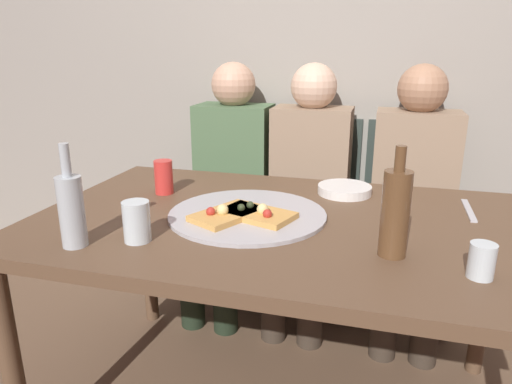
# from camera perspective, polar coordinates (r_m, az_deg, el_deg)

# --- Properties ---
(back_wall) EXTENTS (6.00, 0.10, 2.60)m
(back_wall) POSITION_cam_1_polar(r_m,az_deg,el_deg) (2.40, 9.05, 18.66)
(back_wall) COLOR gray
(back_wall) RESTS_ON ground_plane
(dining_table) EXTENTS (1.53, 0.95, 0.73)m
(dining_table) POSITION_cam_1_polar(r_m,az_deg,el_deg) (1.48, 2.94, -5.85)
(dining_table) COLOR brown
(dining_table) RESTS_ON ground_plane
(pizza_tray) EXTENTS (0.50, 0.50, 0.01)m
(pizza_tray) POSITION_cam_1_polar(r_m,az_deg,el_deg) (1.47, -1.05, -2.76)
(pizza_tray) COLOR #ADADB2
(pizza_tray) RESTS_ON dining_table
(pizza_slice_last) EXTENTS (0.22, 0.26, 0.05)m
(pizza_slice_last) POSITION_cam_1_polar(r_m,az_deg,el_deg) (1.43, -3.59, -2.67)
(pizza_slice_last) COLOR tan
(pizza_slice_last) RESTS_ON pizza_tray
(pizza_slice_extra) EXTENTS (0.25, 0.19, 0.05)m
(pizza_slice_extra) POSITION_cam_1_polar(r_m,az_deg,el_deg) (1.42, 0.23, -2.65)
(pizza_slice_extra) COLOR tan
(pizza_slice_extra) RESTS_ON pizza_tray
(wine_bottle) EXTENTS (0.07, 0.07, 0.28)m
(wine_bottle) POSITION_cam_1_polar(r_m,az_deg,el_deg) (1.32, -21.62, -1.92)
(wine_bottle) COLOR #B2BCC1
(wine_bottle) RESTS_ON dining_table
(beer_bottle) EXTENTS (0.07, 0.07, 0.28)m
(beer_bottle) POSITION_cam_1_polar(r_m,az_deg,el_deg) (1.21, 16.65, -2.36)
(beer_bottle) COLOR brown
(beer_bottle) RESTS_ON dining_table
(tumbler_near) EXTENTS (0.07, 0.07, 0.11)m
(tumbler_near) POSITION_cam_1_polar(r_m,az_deg,el_deg) (1.31, -14.37, -3.51)
(tumbler_near) COLOR silver
(tumbler_near) RESTS_ON dining_table
(tumbler_far) EXTENTS (0.06, 0.06, 0.08)m
(tumbler_far) POSITION_cam_1_polar(r_m,az_deg,el_deg) (1.20, 25.85, -7.57)
(tumbler_far) COLOR silver
(tumbler_far) RESTS_ON dining_table
(soda_can) EXTENTS (0.07, 0.07, 0.12)m
(soda_can) POSITION_cam_1_polar(r_m,az_deg,el_deg) (1.72, -11.20, 1.81)
(soda_can) COLOR red
(soda_can) RESTS_ON dining_table
(plate_stack) EXTENTS (0.19, 0.19, 0.03)m
(plate_stack) POSITION_cam_1_polar(r_m,az_deg,el_deg) (1.72, 10.76, 0.29)
(plate_stack) COLOR white
(plate_stack) RESTS_ON dining_table
(table_knife) EXTENTS (0.02, 0.22, 0.01)m
(table_knife) POSITION_cam_1_polar(r_m,az_deg,el_deg) (1.67, 24.54, -2.04)
(table_knife) COLOR #B7B7BC
(table_knife) RESTS_ON dining_table
(chair_left) EXTENTS (0.44, 0.44, 0.90)m
(chair_left) POSITION_cam_1_polar(r_m,az_deg,el_deg) (2.43, -2.15, 0.00)
(chair_left) COLOR #2D3833
(chair_left) RESTS_ON ground_plane
(chair_middle) EXTENTS (0.44, 0.44, 0.90)m
(chair_middle) POSITION_cam_1_polar(r_m,az_deg,el_deg) (2.34, 6.82, -0.75)
(chair_middle) COLOR #2D3833
(chair_middle) RESTS_ON ground_plane
(chair_right) EXTENTS (0.44, 0.44, 0.90)m
(chair_right) POSITION_cam_1_polar(r_m,az_deg,el_deg) (2.33, 18.23, -1.67)
(chair_right) COLOR #2D3833
(chair_right) RESTS_ON ground_plane
(guest_in_sweater) EXTENTS (0.36, 0.56, 1.17)m
(guest_in_sweater) POSITION_cam_1_polar(r_m,az_deg,el_deg) (2.25, -3.35, 2.00)
(guest_in_sweater) COLOR #4C6B47
(guest_in_sweater) RESTS_ON ground_plane
(guest_in_beanie) EXTENTS (0.36, 0.56, 1.17)m
(guest_in_beanie) POSITION_cam_1_polar(r_m,az_deg,el_deg) (2.16, 6.30, 1.27)
(guest_in_beanie) COLOR #937A60
(guest_in_beanie) RESTS_ON ground_plane
(guest_by_wall) EXTENTS (0.36, 0.56, 1.17)m
(guest_by_wall) POSITION_cam_1_polar(r_m,az_deg,el_deg) (2.14, 18.68, 0.29)
(guest_by_wall) COLOR #937A60
(guest_by_wall) RESTS_ON ground_plane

